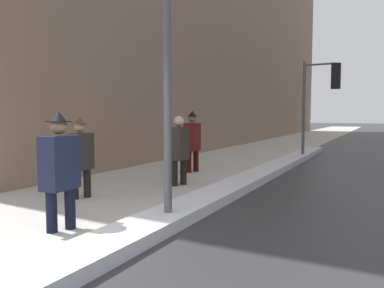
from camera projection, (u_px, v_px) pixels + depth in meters
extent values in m
plane|color=#2D2D30|center=(52.00, 269.00, 3.97)|extent=(160.00, 160.00, 0.00)
cube|color=#B2AFA8|center=(267.00, 149.00, 18.16)|extent=(4.00, 80.00, 0.01)
cube|color=silver|center=(261.00, 174.00, 9.88)|extent=(0.72, 16.59, 0.18)
cube|color=#846B56|center=(215.00, 18.00, 24.27)|extent=(6.00, 36.00, 15.87)
cylinder|color=#515156|center=(167.00, 80.00, 5.46)|extent=(0.12, 0.12, 4.31)
cylinder|color=#515156|center=(304.00, 111.00, 13.85)|extent=(0.11, 0.11, 3.62)
cylinder|color=#515156|center=(320.00, 64.00, 13.44)|extent=(1.10, 0.13, 0.07)
cube|color=black|center=(336.00, 76.00, 13.20)|extent=(0.31, 0.22, 0.90)
sphere|color=red|center=(337.00, 68.00, 13.28)|extent=(0.19, 0.19, 0.19)
sphere|color=orange|center=(337.00, 76.00, 13.30)|extent=(0.19, 0.19, 0.19)
sphere|color=green|center=(336.00, 85.00, 13.32)|extent=(0.19, 0.19, 0.19)
cylinder|color=black|center=(70.00, 200.00, 5.33)|extent=(0.15, 0.15, 0.86)
cylinder|color=black|center=(51.00, 203.00, 5.16)|extent=(0.15, 0.15, 0.86)
cube|color=#191E38|center=(60.00, 163.00, 5.20)|extent=(0.34, 0.54, 0.75)
sphere|color=#8C664C|center=(59.00, 126.00, 5.16)|extent=(0.23, 0.23, 0.23)
cylinder|color=black|center=(59.00, 121.00, 5.16)|extent=(0.36, 0.36, 0.01)
cone|color=black|center=(58.00, 116.00, 5.15)|extent=(0.22, 0.22, 0.14)
cylinder|color=black|center=(87.00, 177.00, 7.38)|extent=(0.14, 0.14, 0.82)
cylinder|color=black|center=(75.00, 179.00, 7.23)|extent=(0.14, 0.14, 0.82)
cube|color=#2D2823|center=(80.00, 152.00, 7.27)|extent=(0.33, 0.51, 0.71)
sphere|color=tan|center=(80.00, 127.00, 7.23)|extent=(0.22, 0.22, 0.22)
cylinder|color=#4C3823|center=(80.00, 124.00, 7.22)|extent=(0.34, 0.34, 0.01)
cone|color=#4C3823|center=(80.00, 120.00, 7.22)|extent=(0.21, 0.21, 0.13)
cylinder|color=black|center=(183.00, 167.00, 8.74)|extent=(0.15, 0.15, 0.87)
cylinder|color=black|center=(174.00, 168.00, 8.57)|extent=(0.15, 0.15, 0.87)
cube|color=#2D2823|center=(179.00, 143.00, 8.61)|extent=(0.35, 0.55, 0.76)
sphere|color=beige|center=(179.00, 121.00, 8.58)|extent=(0.23, 0.23, 0.23)
cube|color=black|center=(185.00, 149.00, 8.96)|extent=(0.12, 0.23, 0.28)
cylinder|color=#340C0C|center=(196.00, 156.00, 10.77)|extent=(0.16, 0.16, 0.90)
cylinder|color=#340C0C|center=(189.00, 157.00, 10.60)|extent=(0.16, 0.16, 0.90)
cube|color=#561414|center=(192.00, 137.00, 10.64)|extent=(0.36, 0.56, 0.78)
sphere|color=#8C664C|center=(192.00, 118.00, 10.60)|extent=(0.24, 0.24, 0.24)
cylinder|color=black|center=(192.00, 116.00, 10.60)|extent=(0.38, 0.38, 0.01)
cone|color=black|center=(192.00, 113.00, 10.59)|extent=(0.23, 0.23, 0.15)
cube|color=black|center=(197.00, 142.00, 10.99)|extent=(0.12, 0.23, 0.28)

